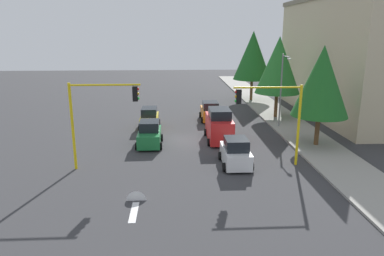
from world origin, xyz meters
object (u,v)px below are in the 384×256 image
(traffic_signal_near_right, at_px, (99,109))
(tree_roadside_near, at_px, (322,81))
(tree_roadside_mid, at_px, (278,65))
(traffic_signal_near_left, at_px, (273,109))
(delivery_van_red, at_px, (219,126))
(car_yellow, at_px, (149,119))
(car_green, at_px, (150,134))
(tree_roadside_far, at_px, (253,55))
(car_white, at_px, (236,153))
(street_lamp_curbside, at_px, (283,83))
(car_orange, at_px, (210,112))

(traffic_signal_near_right, relative_size, tree_roadside_near, 0.73)
(tree_roadside_mid, bearing_deg, traffic_signal_near_left, -17.16)
(traffic_signal_near_left, height_order, delivery_van_red, traffic_signal_near_left)
(car_yellow, distance_m, car_green, 5.34)
(tree_roadside_near, distance_m, tree_roadside_far, 20.04)
(tree_roadside_near, bearing_deg, car_white, -61.35)
(delivery_van_red, xyz_separation_m, car_yellow, (-4.32, -6.12, -0.39))
(tree_roadside_near, distance_m, car_yellow, 15.73)
(tree_roadside_mid, bearing_deg, street_lamp_curbside, -10.33)
(tree_roadside_near, height_order, car_green, tree_roadside_near)
(traffic_signal_near_right, distance_m, car_green, 6.61)
(traffic_signal_near_right, distance_m, car_white, 9.55)
(traffic_signal_near_left, relative_size, car_white, 1.54)
(traffic_signal_near_right, xyz_separation_m, delivery_van_red, (-6.05, 8.62, -2.81))
(tree_roadside_mid, relative_size, delivery_van_red, 1.78)
(traffic_signal_near_right, xyz_separation_m, tree_roadside_near, (-4.00, 16.21, 1.15))
(tree_roadside_mid, bearing_deg, car_white, -25.71)
(delivery_van_red, distance_m, car_orange, 7.33)
(traffic_signal_near_left, relative_size, car_yellow, 1.38)
(car_orange, bearing_deg, tree_roadside_near, 39.06)
(traffic_signal_near_left, distance_m, traffic_signal_near_right, 11.39)
(tree_roadside_mid, relative_size, car_orange, 2.17)
(street_lamp_curbside, xyz_separation_m, car_green, (4.57, -12.07, -3.45))
(tree_roadside_near, height_order, car_orange, tree_roadside_near)
(tree_roadside_far, relative_size, tree_roadside_mid, 1.07)
(traffic_signal_near_left, relative_size, delivery_van_red, 1.16)
(traffic_signal_near_left, relative_size, traffic_signal_near_right, 0.96)
(delivery_van_red, bearing_deg, traffic_signal_near_left, 24.63)
(street_lamp_curbside, height_order, car_orange, street_lamp_curbside)
(traffic_signal_near_right, distance_m, car_yellow, 11.14)
(car_yellow, bearing_deg, tree_roadside_far, 137.00)
(car_yellow, distance_m, car_orange, 6.80)
(tree_roadside_far, height_order, car_orange, tree_roadside_far)
(traffic_signal_near_right, xyz_separation_m, car_yellow, (-10.37, 2.50, -3.19))
(street_lamp_curbside, distance_m, tree_roadside_near, 5.83)
(tree_roadside_near, xyz_separation_m, car_orange, (-9.37, -7.60, -4.34))
(tree_roadside_near, height_order, car_yellow, tree_roadside_near)
(traffic_signal_near_right, height_order, car_orange, traffic_signal_near_right)
(tree_roadside_near, bearing_deg, delivery_van_red, -105.10)
(street_lamp_curbside, distance_m, tree_roadside_mid, 4.64)
(traffic_signal_near_left, relative_size, tree_roadside_far, 0.61)
(street_lamp_curbside, bearing_deg, car_yellow, -93.50)
(tree_roadside_far, bearing_deg, traffic_signal_near_left, -9.05)
(delivery_van_red, bearing_deg, tree_roadside_far, 159.82)
(car_green, bearing_deg, car_orange, 145.27)
(tree_roadside_mid, height_order, car_green, tree_roadside_mid)
(traffic_signal_near_left, relative_size, tree_roadside_mid, 0.65)
(car_orange, relative_size, car_white, 1.09)
(car_green, height_order, car_orange, same)
(traffic_signal_near_left, bearing_deg, street_lamp_curbside, 159.87)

